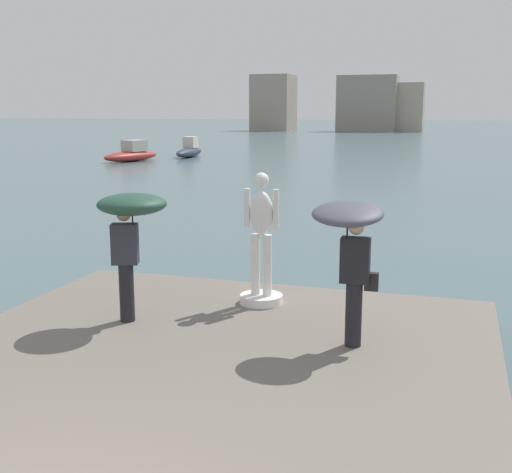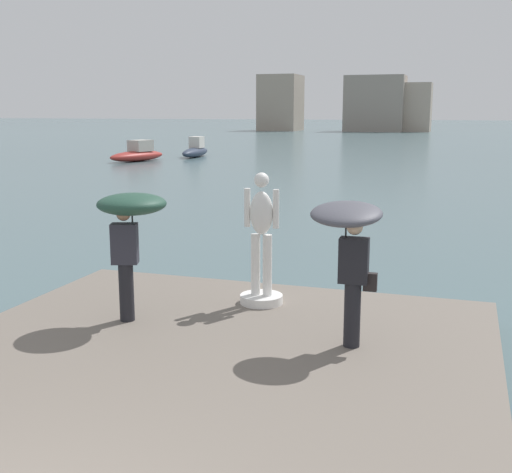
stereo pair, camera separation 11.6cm
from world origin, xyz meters
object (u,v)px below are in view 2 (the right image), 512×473
at_px(onlooker_left, 130,218).
at_px(boat_mid, 195,150).
at_px(statue_white_figure, 261,251).
at_px(onlooker_right, 349,238).
at_px(boat_near, 138,154).

bearing_deg(onlooker_left, boat_mid, 111.97).
distance_m(statue_white_figure, boat_mid, 39.55).
height_order(onlooker_right, boat_near, onlooker_right).
distance_m(statue_white_figure, onlooker_left, 2.22).
height_order(statue_white_figure, boat_near, statue_white_figure).
bearing_deg(boat_mid, onlooker_right, -63.92).
relative_size(onlooker_right, boat_near, 0.38).
relative_size(statue_white_figure, onlooker_right, 1.09).
bearing_deg(statue_white_figure, onlooker_left, -138.35).
relative_size(onlooker_left, boat_mid, 0.38).
height_order(statue_white_figure, onlooker_right, statue_white_figure).
height_order(onlooker_left, onlooker_right, onlooker_right).
bearing_deg(statue_white_figure, boat_mid, 114.85).
relative_size(onlooker_right, boat_mid, 0.39).
height_order(onlooker_left, boat_mid, onlooker_left).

